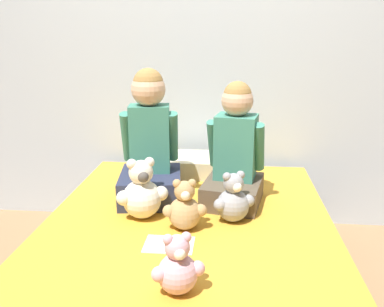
% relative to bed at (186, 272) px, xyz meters
% --- Properties ---
extents(wall_behind_bed, '(8.00, 0.06, 2.50)m').
position_rel_bed_xyz_m(wall_behind_bed, '(0.00, 1.07, 1.03)').
color(wall_behind_bed, silver).
rests_on(wall_behind_bed, ground_plane).
extents(bed, '(1.39, 1.92, 0.44)m').
position_rel_bed_xyz_m(bed, '(0.00, 0.00, 0.00)').
color(bed, brown).
rests_on(bed, ground_plane).
extents(child_on_left, '(0.36, 0.39, 0.69)m').
position_rel_bed_xyz_m(child_on_left, '(-0.23, 0.36, 0.51)').
color(child_on_left, '#282D47').
rests_on(child_on_left, bed).
extents(child_on_right, '(0.34, 0.39, 0.63)m').
position_rel_bed_xyz_m(child_on_right, '(0.22, 0.36, 0.49)').
color(child_on_right, brown).
rests_on(child_on_right, bed).
extents(teddy_bear_held_by_left_child, '(0.24, 0.19, 0.30)m').
position_rel_bed_xyz_m(teddy_bear_held_by_left_child, '(-0.23, 0.11, 0.35)').
color(teddy_bear_held_by_left_child, silver).
rests_on(teddy_bear_held_by_left_child, bed).
extents(teddy_bear_held_by_right_child, '(0.19, 0.16, 0.25)m').
position_rel_bed_xyz_m(teddy_bear_held_by_right_child, '(0.21, 0.12, 0.33)').
color(teddy_bear_held_by_right_child, '#939399').
rests_on(teddy_bear_held_by_right_child, bed).
extents(teddy_bear_between_children, '(0.20, 0.15, 0.24)m').
position_rel_bed_xyz_m(teddy_bear_between_children, '(-0.01, 0.01, 0.32)').
color(teddy_bear_between_children, tan).
rests_on(teddy_bear_between_children, bed).
extents(teddy_bear_at_foot_of_bed, '(0.18, 0.14, 0.22)m').
position_rel_bed_xyz_m(teddy_bear_at_foot_of_bed, '(0.02, -0.46, 0.32)').
color(teddy_bear_at_foot_of_bed, '#DBA3B2').
rests_on(teddy_bear_at_foot_of_bed, bed).
extents(pillow_at_headboard, '(0.47, 0.30, 0.11)m').
position_rel_bed_xyz_m(pillow_at_headboard, '(0.00, 0.78, 0.28)').
color(pillow_at_headboard, beige).
rests_on(pillow_at_headboard, bed).
extents(sign_card, '(0.21, 0.15, 0.00)m').
position_rel_bed_xyz_m(sign_card, '(-0.06, -0.15, 0.23)').
color(sign_card, white).
rests_on(sign_card, bed).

